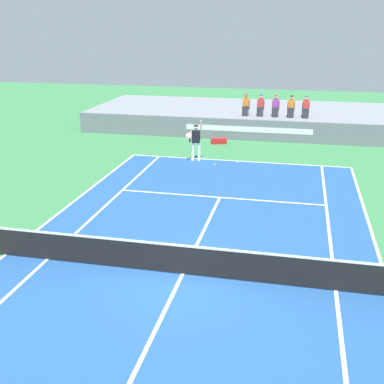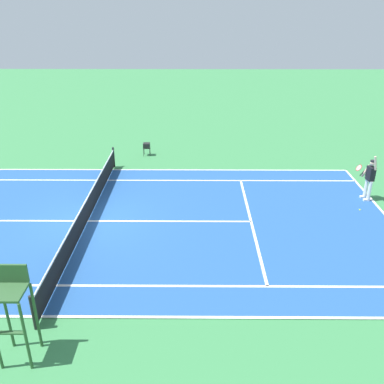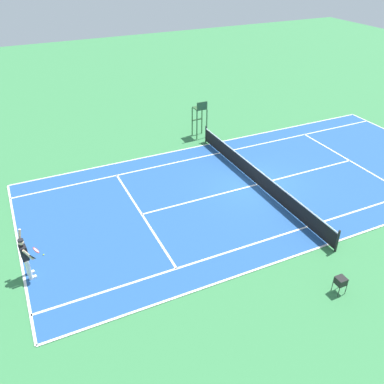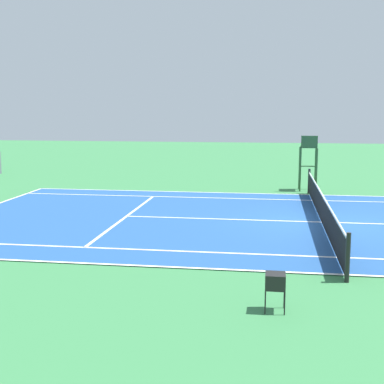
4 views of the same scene
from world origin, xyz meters
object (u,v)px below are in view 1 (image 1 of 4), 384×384
spectator_seated_4 (306,107)px  tennis_player (196,141)px  spectator_seated_0 (246,105)px  spectator_seated_2 (276,106)px  spectator_seated_3 (291,107)px  equipment_bag (219,141)px  spectator_seated_1 (260,106)px  tennis_ball (214,164)px

spectator_seated_4 → tennis_player: 8.30m
spectator_seated_4 → tennis_player: bearing=-130.2°
spectator_seated_0 → spectator_seated_2: (1.79, 0.00, 0.00)m
tennis_player → spectator_seated_3: bearing=54.7°
tennis_player → spectator_seated_0: bearing=74.4°
spectator_seated_0 → spectator_seated_3: size_ratio=1.00×
spectator_seated_2 → equipment_bag: bearing=-139.7°
spectator_seated_1 → tennis_ball: (-1.58, -6.93, -1.82)m
spectator_seated_2 → spectator_seated_4: 1.77m
spectator_seated_2 → spectator_seated_4: size_ratio=1.00×
spectator_seated_2 → spectator_seated_1: bearing=180.0°
spectator_seated_4 → spectator_seated_3: bearing=180.0°
equipment_bag → spectator_seated_1: bearing=50.6°
spectator_seated_1 → equipment_bag: spectator_seated_1 is taller
spectator_seated_0 → tennis_player: spectator_seated_0 is taller
tennis_ball → spectator_seated_2: bearing=70.3°
spectator_seated_0 → spectator_seated_1: bearing=0.0°
spectator_seated_1 → spectator_seated_3: size_ratio=1.00×
spectator_seated_2 → equipment_bag: spectator_seated_2 is taller
spectator_seated_4 → spectator_seated_0: bearing=180.0°
spectator_seated_2 → tennis_player: 7.29m
spectator_seated_1 → tennis_player: bearing=-112.8°
spectator_seated_4 → equipment_bag: spectator_seated_4 is taller
tennis_player → equipment_bag: tennis_player is taller
spectator_seated_1 → tennis_ball: size_ratio=18.60×
spectator_seated_1 → equipment_bag: size_ratio=1.33×
spectator_seated_2 → spectator_seated_4: same height
spectator_seated_2 → spectator_seated_0: bearing=180.0°
spectator_seated_2 → spectator_seated_3: size_ratio=1.00×
spectator_seated_4 → equipment_bag: size_ratio=1.33×
spectator_seated_2 → equipment_bag: 4.28m
tennis_player → equipment_bag: bearing=81.6°
spectator_seated_3 → spectator_seated_1: bearing=180.0°
spectator_seated_4 → tennis_player: spectator_seated_4 is taller
spectator_seated_3 → equipment_bag: bearing=-146.9°
spectator_seated_4 → tennis_ball: size_ratio=18.60×
spectator_seated_0 → spectator_seated_3: bearing=0.0°
spectator_seated_1 → tennis_player: 6.90m
spectator_seated_0 → tennis_player: size_ratio=0.61×
spectator_seated_1 → spectator_seated_2: bearing=0.0°
spectator_seated_0 → spectator_seated_2: 1.79m
spectator_seated_0 → spectator_seated_1: 0.89m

